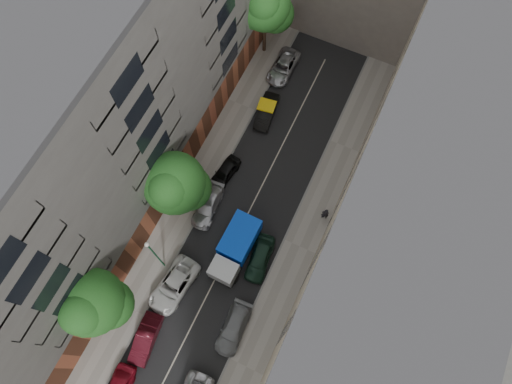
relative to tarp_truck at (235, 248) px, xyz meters
The scene contains 20 objects.
ground 3.28m from the tarp_truck, 101.90° to the left, with size 120.00×120.00×0.00m, color #4C4C49.
road_surface 3.28m from the tarp_truck, 101.90° to the left, with size 8.00×44.00×0.02m, color black.
sidewalk_left 6.88m from the tarp_truck, 154.97° to the left, with size 3.00×44.00×0.15m, color gray.
sidewalk_right 5.85m from the tarp_truck, 30.17° to the left, with size 3.00×44.00×0.15m, color gray.
building_left 14.65m from the tarp_truck, 166.20° to the left, with size 8.00×44.00×20.00m, color #4B4846.
building_right 13.72m from the tarp_truck, 15.32° to the left, with size 8.00×44.00×20.00m, color #C3B698.
tarp_truck is the anchor object (origin of this frame).
car_left_1 10.32m from the tarp_truck, 109.29° to the right, with size 1.48×4.26×1.40m, color #4A0E19.
car_left_2 6.06m from the tarp_truck, 124.47° to the right, with size 2.42×5.25×1.46m, color silver.
car_left_3 4.97m from the tarp_truck, 147.22° to the left, with size 1.85×4.55×1.32m, color #B9B9BE.
car_left_4 7.58m from the tarp_truck, 123.91° to the left, with size 1.52×3.77×1.29m, color black.
car_left_5 14.28m from the tarp_truck, 103.79° to the left, with size 1.49×4.28×1.41m, color black.
car_left_6 19.89m from the tarp_truck, 101.79° to the left, with size 2.21×4.80×1.33m, color #B7B7BC.
car_right_1 6.59m from the tarp_truck, 65.54° to the right, with size 1.86×4.57×1.33m, color slate.
car_right_2 2.34m from the tarp_truck, ahead, with size 1.76×4.38×1.49m, color #153022.
tree_near 12.21m from the tarp_truck, 126.72° to the right, with size 5.21×4.93×8.77m.
tree_mid 7.44m from the tarp_truck, 164.06° to the left, with size 5.48×5.24×8.09m.
tree_far 22.43m from the tarp_truck, 108.12° to the left, with size 5.14×4.85×8.98m.
lamp_post 6.98m from the tarp_truck, 144.06° to the right, with size 0.36×0.36×7.05m.
pedestrian 8.56m from the tarp_truck, 47.27° to the left, with size 0.68×0.45×1.87m, color black.
Camera 1 is at (6.40, -11.08, 39.42)m, focal length 32.00 mm.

